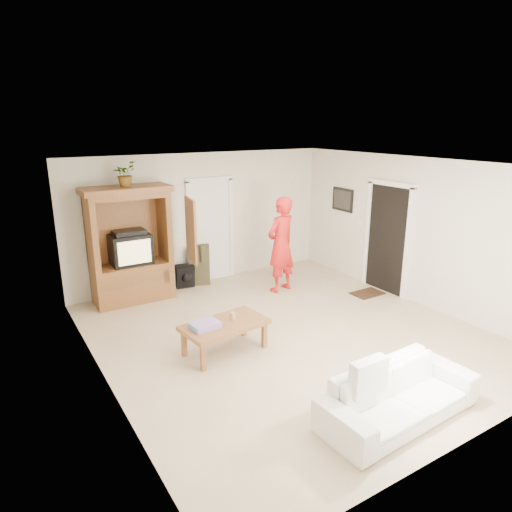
{
  "coord_description": "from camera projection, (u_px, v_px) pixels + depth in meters",
  "views": [
    {
      "loc": [
        -3.82,
        -5.23,
        3.18
      ],
      "look_at": [
        -0.22,
        0.6,
        1.15
      ],
      "focal_mm": 32.0,
      "sensor_mm": 36.0,
      "label": 1
    }
  ],
  "objects": [
    {
      "name": "doorway_right",
      "position": [
        387.0,
        239.0,
        8.67
      ],
      "size": [
        0.05,
        0.9,
        2.04
      ],
      "primitive_type": "cube",
      "color": "black",
      "rests_on": "floor"
    },
    {
      "name": "candle",
      "position": [
        233.0,
        316.0,
        6.55
      ],
      "size": [
        0.08,
        0.08,
        0.1
      ],
      "primitive_type": "cylinder",
      "color": "tan",
      "rests_on": "coffee_table"
    },
    {
      "name": "door_back",
      "position": [
        210.0,
        231.0,
        9.31
      ],
      "size": [
        0.85,
        0.05,
        2.04
      ],
      "primitive_type": "cube",
      "color": "white",
      "rests_on": "floor"
    },
    {
      "name": "armoire",
      "position": [
        132.0,
        252.0,
        8.22
      ],
      "size": [
        1.82,
        1.14,
        2.1
      ],
      "color": "brown",
      "rests_on": "floor"
    },
    {
      "name": "wall_right",
      "position": [
        415.0,
        231.0,
        8.12
      ],
      "size": [
        0.0,
        6.0,
        6.0
      ],
      "primitive_type": "plane",
      "rotation": [
        1.57,
        0.0,
        -1.57
      ],
      "color": "silver",
      "rests_on": "floor"
    },
    {
      "name": "plant",
      "position": [
        125.0,
        174.0,
        7.78
      ],
      "size": [
        0.52,
        0.52,
        0.44
      ],
      "primitive_type": "imported",
      "rotation": [
        0.0,
        0.0,
        0.75
      ],
      "color": "#4C7238",
      "rests_on": "armoire"
    },
    {
      "name": "towel",
      "position": [
        205.0,
        325.0,
        6.27
      ],
      "size": [
        0.4,
        0.31,
        0.08
      ],
      "primitive_type": "cube",
      "rotation": [
        0.0,
        0.0,
        0.09
      ],
      "color": "#EC4EB6",
      "rests_on": "coffee_table"
    },
    {
      "name": "man",
      "position": [
        281.0,
        245.0,
        8.69
      ],
      "size": [
        0.76,
        0.6,
        1.84
      ],
      "primitive_type": "imported",
      "rotation": [
        0.0,
        0.0,
        3.4
      ],
      "color": "red",
      "rests_on": "floor"
    },
    {
      "name": "wall_back",
      "position": [
        203.0,
        218.0,
        9.18
      ],
      "size": [
        5.5,
        0.0,
        5.5
      ],
      "primitive_type": "plane",
      "rotation": [
        1.57,
        0.0,
        0.0
      ],
      "color": "silver",
      "rests_on": "floor"
    },
    {
      "name": "ceiling",
      "position": [
        292.0,
        165.0,
        6.36
      ],
      "size": [
        6.0,
        6.0,
        0.0
      ],
      "primitive_type": "plane",
      "rotation": [
        3.14,
        0.0,
        0.0
      ],
      "color": "white",
      "rests_on": "floor"
    },
    {
      "name": "coffee_table",
      "position": [
        225.0,
        327.0,
        6.46
      ],
      "size": [
        1.27,
        0.79,
        0.45
      ],
      "rotation": [
        0.0,
        0.0,
        0.12
      ],
      "color": "brown",
      "rests_on": "floor"
    },
    {
      "name": "backpack_black",
      "position": [
        185.0,
        276.0,
        9.04
      ],
      "size": [
        0.39,
        0.27,
        0.45
      ],
      "primitive_type": null,
      "rotation": [
        0.0,
        0.0,
        -0.16
      ],
      "color": "black",
      "rests_on": "floor"
    },
    {
      "name": "sofa",
      "position": [
        399.0,
        395.0,
        5.03
      ],
      "size": [
        1.97,
        0.84,
        0.56
      ],
      "primitive_type": "imported",
      "rotation": [
        0.0,
        0.0,
        0.05
      ],
      "color": "white",
      "rests_on": "floor"
    },
    {
      "name": "floor",
      "position": [
        288.0,
        334.0,
        7.1
      ],
      "size": [
        6.0,
        6.0,
        0.0
      ],
      "primitive_type": "plane",
      "color": "tan",
      "rests_on": "ground"
    },
    {
      "name": "doormat",
      "position": [
        367.0,
        293.0,
        8.75
      ],
      "size": [
        0.6,
        0.4,
        0.02
      ],
      "primitive_type": "cube",
      "color": "#382316",
      "rests_on": "floor"
    },
    {
      "name": "framed_picture",
      "position": [
        343.0,
        200.0,
        9.57
      ],
      "size": [
        0.03,
        0.6,
        0.48
      ],
      "primitive_type": "cube",
      "color": "black",
      "rests_on": "wall_right"
    },
    {
      "name": "backpack_olive",
      "position": [
        199.0,
        265.0,
        9.22
      ],
      "size": [
        0.51,
        0.45,
        0.79
      ],
      "primitive_type": null,
      "rotation": [
        0.0,
        0.0,
        -0.43
      ],
      "color": "#47442B",
      "rests_on": "floor"
    },
    {
      "name": "wall_left",
      "position": [
        99.0,
        288.0,
        5.35
      ],
      "size": [
        0.0,
        6.0,
        6.0
      ],
      "primitive_type": "plane",
      "rotation": [
        1.57,
        0.0,
        1.57
      ],
      "color": "silver",
      "rests_on": "floor"
    },
    {
      "name": "wall_front",
      "position": [
        477.0,
        330.0,
        4.29
      ],
      "size": [
        5.5,
        0.0,
        5.5
      ],
      "primitive_type": "plane",
      "rotation": [
        -1.57,
        0.0,
        0.0
      ],
      "color": "silver",
      "rests_on": "floor"
    }
  ]
}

